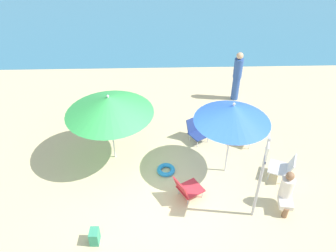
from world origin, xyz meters
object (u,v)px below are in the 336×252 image
umbrella_blue (233,113)px  warning_sign (263,168)px  person_a (287,191)px  person_b (237,76)px  beach_chair_b (247,131)px  umbrella_green (109,105)px  beach_bag (95,236)px  beach_chair_d (197,130)px  beach_chair_a (187,188)px  swim_ring (166,170)px  beach_chair_c (284,167)px

umbrella_blue → warning_sign: warning_sign is taller
person_a → person_b: (-0.21, 4.54, 0.35)m
beach_chair_b → person_b: size_ratio=0.42×
umbrella_green → beach_bag: 2.93m
beach_chair_d → person_b: bearing=112.7°
beach_chair_a → swim_ring: (-0.44, 0.86, -0.24)m
person_a → beach_chair_a: bearing=-89.4°
beach_chair_b → beach_chair_c: (0.56, -1.41, -0.02)m
beach_chair_a → person_b: person_b is taller
beach_chair_a → person_a: (2.11, -0.31, 0.19)m
swim_ring → beach_chair_c: bearing=-6.0°
beach_chair_a → umbrella_green: bearing=110.3°
umbrella_green → beach_chair_b: size_ratio=3.06×
umbrella_blue → beach_chair_a: size_ratio=2.69×
beach_chair_a → person_a: size_ratio=0.77×
umbrella_green → warning_sign: warning_sign is taller
beach_chair_c → beach_bag: size_ratio=2.18×
beach_chair_a → beach_bag: beach_chair_a is taller
beach_chair_d → person_a: 2.96m
beach_chair_b → beach_chair_d: beach_chair_b is taller
swim_ring → person_b: bearing=55.2°
beach_chair_b → person_a: size_ratio=0.71×
beach_chair_b → warning_sign: (-0.40, -2.50, 1.00)m
umbrella_green → beach_bag: (-0.15, -2.54, -1.44)m
person_a → swim_ring: bearing=-105.6°
beach_bag → person_b: bearing=54.4°
person_a → swim_ring: person_a is taller
beach_chair_c → beach_chair_d: size_ratio=1.02×
umbrella_blue → warning_sign: bearing=-75.3°
beach_chair_a → beach_bag: size_ratio=2.28×
beach_chair_c → umbrella_green: bearing=12.4°
beach_chair_c → person_a: bearing=98.8°
person_b → warning_sign: 4.82m
person_a → warning_sign: warning_sign is taller
swim_ring → person_a: bearing=-24.6°
beach_chair_d → warning_sign: warning_sign is taller
umbrella_green → beach_bag: umbrella_green is taller
beach_chair_d → beach_bag: bearing=-68.5°
beach_chair_b → beach_chair_d: 1.37m
beach_chair_b → person_b: 2.31m
beach_chair_d → person_b: (1.47, 2.12, 0.51)m
person_b → umbrella_blue: bearing=-7.6°
beach_chair_d → swim_ring: beach_chair_d is taller
umbrella_green → beach_chair_d: (2.19, 0.67, -1.28)m
beach_chair_a → beach_chair_d: 2.16m
person_a → beach_bag: bearing=-69.9°
beach_chair_c → swim_ring: (-2.80, 0.29, -0.29)m
beach_chair_a → warning_sign: bearing=-51.1°
beach_chair_d → person_b: person_b is taller
umbrella_blue → beach_chair_d: (-0.60, 1.26, -1.40)m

